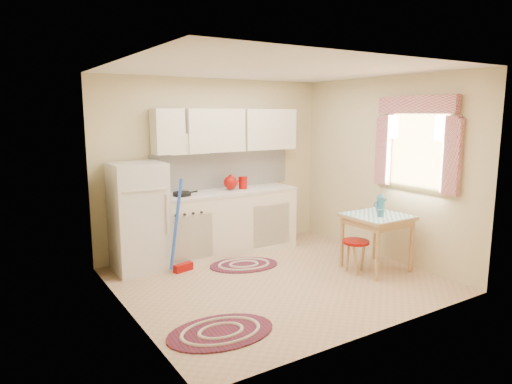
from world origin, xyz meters
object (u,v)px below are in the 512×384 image
Objects in this scene: base_cabinets at (221,224)px; stool at (355,257)px; fridge at (139,217)px; table at (376,242)px.

base_cabinets is 5.36× the size of stool.
fridge is 1.24m from base_cabinets.
base_cabinets reaches higher than stool.
table is 1.71× the size of stool.
stool is at bearing -34.35° from fridge.
table reaches higher than stool.
table is at bearing -9.25° from stool.
fridge is 0.62× the size of base_cabinets.
stool is at bearing 170.75° from table.
fridge reaches higher than base_cabinets.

